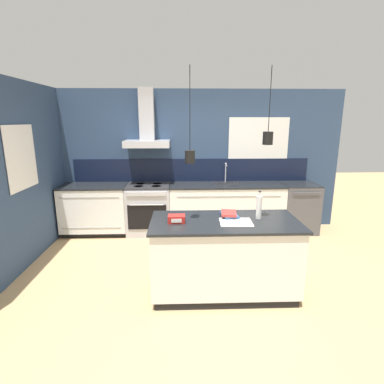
% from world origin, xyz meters
% --- Properties ---
extents(ground_plane, '(16.00, 16.00, 0.00)m').
position_xyz_m(ground_plane, '(0.00, 0.00, 0.00)').
color(ground_plane, tan).
rests_on(ground_plane, ground).
extents(wall_back, '(5.60, 2.48, 2.60)m').
position_xyz_m(wall_back, '(-0.05, 2.00, 1.35)').
color(wall_back, navy).
rests_on(wall_back, ground_plane).
extents(wall_left, '(0.08, 3.80, 2.60)m').
position_xyz_m(wall_left, '(-2.43, 0.70, 1.30)').
color(wall_left, navy).
rests_on(wall_left, ground_plane).
extents(counter_run_left, '(1.19, 0.64, 0.91)m').
position_xyz_m(counter_run_left, '(-1.78, 1.69, 0.46)').
color(counter_run_left, black).
rests_on(counter_run_left, ground_plane).
extents(counter_run_sink, '(2.09, 0.64, 1.28)m').
position_xyz_m(counter_run_sink, '(0.63, 1.69, 0.46)').
color(counter_run_sink, black).
rests_on(counter_run_sink, ground_plane).
extents(oven_range, '(0.78, 0.66, 0.91)m').
position_xyz_m(oven_range, '(-0.80, 1.69, 0.46)').
color(oven_range, '#B5B5BA').
rests_on(oven_range, ground_plane).
extents(dishwasher, '(0.64, 0.65, 0.91)m').
position_xyz_m(dishwasher, '(1.98, 1.69, 0.46)').
color(dishwasher, '#4C4C51').
rests_on(dishwasher, ground_plane).
extents(kitchen_island, '(1.73, 0.84, 0.91)m').
position_xyz_m(kitchen_island, '(0.31, -0.33, 0.46)').
color(kitchen_island, black).
rests_on(kitchen_island, ground_plane).
extents(bottle_on_island, '(0.07, 0.07, 0.34)m').
position_xyz_m(bottle_on_island, '(0.72, -0.26, 1.05)').
color(bottle_on_island, silver).
rests_on(bottle_on_island, kitchen_island).
extents(book_stack, '(0.22, 0.28, 0.06)m').
position_xyz_m(book_stack, '(0.38, -0.19, 0.94)').
color(book_stack, '#335684').
rests_on(book_stack, kitchen_island).
extents(red_supply_box, '(0.19, 0.14, 0.08)m').
position_xyz_m(red_supply_box, '(-0.25, -0.37, 0.95)').
color(red_supply_box, red).
rests_on(red_supply_box, kitchen_island).
extents(paper_pile, '(0.38, 0.32, 0.01)m').
position_xyz_m(paper_pile, '(0.43, -0.39, 0.91)').
color(paper_pile, silver).
rests_on(paper_pile, kitchen_island).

